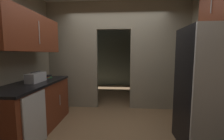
% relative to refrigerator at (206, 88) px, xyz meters
% --- Properties ---
extents(ground, '(20.00, 20.00, 0.00)m').
position_rel_refrigerator_xyz_m(ground, '(-1.42, 0.24, -0.92)').
color(ground, brown).
extents(kitchen_partition, '(3.66, 0.12, 2.78)m').
position_rel_refrigerator_xyz_m(kitchen_partition, '(-1.41, 1.60, 0.54)').
color(kitchen_partition, gray).
rests_on(kitchen_partition, ground).
extents(adjoining_room_shell, '(3.66, 2.93, 2.78)m').
position_rel_refrigerator_xyz_m(adjoining_room_shell, '(-1.42, 3.60, 0.47)').
color(adjoining_room_shell, gray).
rests_on(adjoining_room_shell, ground).
extents(refrigerator, '(0.71, 0.74, 1.84)m').
position_rel_refrigerator_xyz_m(refrigerator, '(0.00, 0.00, 0.00)').
color(refrigerator, black).
rests_on(refrigerator, ground).
extents(lower_cabinet_run, '(0.69, 1.73, 0.92)m').
position_rel_refrigerator_xyz_m(lower_cabinet_run, '(-2.91, 0.23, -0.46)').
color(lower_cabinet_run, maroon).
rests_on(lower_cabinet_run, ground).
extents(dishwasher, '(0.02, 0.56, 0.86)m').
position_rel_refrigerator_xyz_m(dishwasher, '(-2.57, -0.25, -0.49)').
color(dishwasher, '#B7BABC').
rests_on(dishwasher, ground).
extents(upper_cabinet_counterside, '(0.36, 1.56, 0.66)m').
position_rel_refrigerator_xyz_m(upper_cabinet_counterside, '(-2.91, 0.23, 0.89)').
color(upper_cabinet_counterside, maroon).
extents(boombox, '(0.20, 0.42, 0.20)m').
position_rel_refrigerator_xyz_m(boombox, '(-2.88, 0.31, 0.09)').
color(boombox, '#B2B2B7').
rests_on(boombox, lower_cabinet_run).
extents(book_stack, '(0.14, 0.17, 0.08)m').
position_rel_refrigerator_xyz_m(book_stack, '(-2.87, 0.69, 0.04)').
color(book_stack, '#8C3893').
rests_on(book_stack, lower_cabinet_run).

